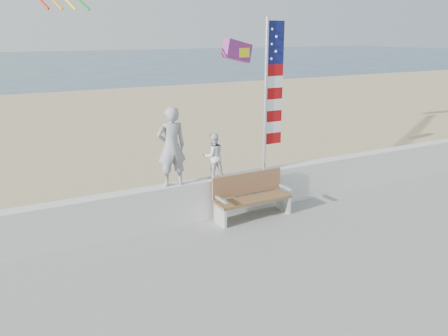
{
  "coord_description": "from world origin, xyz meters",
  "views": [
    {
      "loc": [
        -4.69,
        -7.05,
        4.26
      ],
      "look_at": [
        0.2,
        1.8,
        1.35
      ],
      "focal_mm": 38.0,
      "sensor_mm": 36.0,
      "label": 1
    }
  ],
  "objects": [
    {
      "name": "bench",
      "position": [
        0.76,
        1.55,
        0.69
      ],
      "size": [
        1.8,
        0.57,
        1.0
      ],
      "color": "brown",
      "rests_on": "boardwalk"
    },
    {
      "name": "flag",
      "position": [
        1.53,
        2.0,
        2.99
      ],
      "size": [
        0.5,
        0.08,
        3.5
      ],
      "color": "silver",
      "rests_on": "seawall"
    },
    {
      "name": "child",
      "position": [
        0.04,
        2.0,
        1.6
      ],
      "size": [
        0.52,
        0.42,
        1.04
      ],
      "primitive_type": "imported",
      "rotation": [
        0.0,
        0.0,
        3.1
      ],
      "color": "silver",
      "rests_on": "seawall"
    },
    {
      "name": "parafoil_kite",
      "position": [
        2.21,
        4.64,
        3.75
      ],
      "size": [
        1.04,
        0.5,
        0.69
      ],
      "color": "red",
      "rests_on": "ground"
    },
    {
      "name": "seawall",
      "position": [
        0.0,
        2.0,
        0.63
      ],
      "size": [
        30.0,
        0.35,
        0.9
      ],
      "primitive_type": "cube",
      "color": "silver",
      "rests_on": "boardwalk"
    },
    {
      "name": "sand",
      "position": [
        0.0,
        9.0,
        0.04
      ],
      "size": [
        90.0,
        40.0,
        0.08
      ],
      "primitive_type": "cube",
      "color": "tan",
      "rests_on": "ground"
    },
    {
      "name": "ground",
      "position": [
        0.0,
        0.0,
        0.0
      ],
      "size": [
        220.0,
        220.0,
        0.0
      ],
      "primitive_type": "plane",
      "color": "#2F495E",
      "rests_on": "ground"
    },
    {
      "name": "adult",
      "position": [
        -0.96,
        2.0,
        1.93
      ],
      "size": [
        0.65,
        0.46,
        1.7
      ],
      "primitive_type": "imported",
      "rotation": [
        0.0,
        0.0,
        3.06
      ],
      "color": "gray",
      "rests_on": "seawall"
    }
  ]
}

